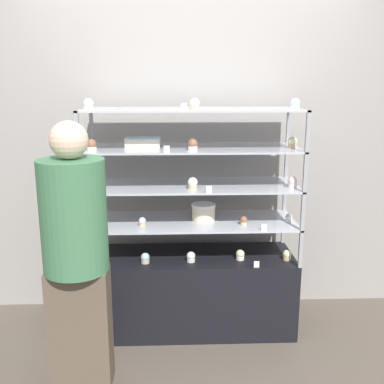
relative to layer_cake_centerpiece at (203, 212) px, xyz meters
name	(u,v)px	position (x,y,z in m)	size (l,w,h in m)	color
ground_plane	(192,325)	(-0.08, -0.01, -0.87)	(20.00, 20.00, 0.00)	brown
back_wall	(190,143)	(-0.08, 0.39, 0.43)	(8.00, 0.05, 2.60)	gray
display_base	(192,291)	(-0.08, -0.01, -0.59)	(1.44, 0.51, 0.55)	black
display_riser_lower	(192,222)	(-0.08, -0.01, -0.07)	(1.44, 0.51, 0.26)	#99999E
display_riser_middle	(192,187)	(-0.08, -0.01, 0.18)	(1.44, 0.51, 0.26)	#99999E
display_riser_upper	(192,149)	(-0.08, -0.01, 0.44)	(1.44, 0.51, 0.26)	#99999E
display_riser_top	(192,111)	(-0.08, -0.01, 0.70)	(1.44, 0.51, 0.26)	#99999E
layer_cake_centerpiece	(203,212)	(0.00, 0.00, 0.00)	(0.17, 0.17, 0.12)	beige
sheet_cake_frosted	(143,142)	(-0.41, 0.02, 0.49)	(0.24, 0.14, 0.06)	beige
cupcake_0	(95,259)	(-0.74, -0.15, -0.28)	(0.06, 0.06, 0.07)	beige
cupcake_1	(145,258)	(-0.40, -0.14, -0.28)	(0.06, 0.06, 0.07)	#CCB28C
cupcake_2	(191,257)	(-0.09, -0.13, -0.28)	(0.06, 0.06, 0.07)	beige
cupcake_3	(240,255)	(0.25, -0.11, -0.28)	(0.06, 0.06, 0.07)	white
cupcake_4	(287,255)	(0.57, -0.12, -0.28)	(0.06, 0.06, 0.07)	#CCB28C
price_tag_0	(257,264)	(0.34, -0.25, -0.29)	(0.04, 0.00, 0.04)	white
cupcake_5	(93,219)	(-0.76, -0.05, -0.03)	(0.05, 0.05, 0.06)	white
cupcake_6	(142,222)	(-0.42, -0.12, -0.03)	(0.05, 0.05, 0.06)	#CCB28C
cupcake_7	(244,221)	(0.26, -0.12, -0.03)	(0.05, 0.05, 0.06)	#CCB28C
cupcake_8	(289,218)	(0.58, -0.08, -0.03)	(0.05, 0.05, 0.06)	white
price_tag_1	(264,227)	(0.38, -0.25, -0.04)	(0.04, 0.00, 0.04)	white
cupcake_9	(92,184)	(-0.74, -0.12, 0.23)	(0.06, 0.06, 0.08)	#CCB28C
cupcake_10	(193,183)	(-0.08, -0.14, 0.23)	(0.06, 0.06, 0.08)	#CCB28C
cupcake_11	(293,182)	(0.58, -0.13, 0.23)	(0.06, 0.06, 0.08)	white
price_tag_2	(209,189)	(0.02, -0.25, 0.22)	(0.04, 0.00, 0.04)	white
cupcake_12	(92,145)	(-0.72, -0.14, 0.49)	(0.06, 0.06, 0.07)	beige
cupcake_13	(193,145)	(-0.08, -0.14, 0.49)	(0.06, 0.06, 0.07)	white
cupcake_14	(292,143)	(0.58, -0.07, 0.49)	(0.06, 0.06, 0.07)	#CCB28C
price_tag_3	(167,149)	(-0.25, -0.25, 0.48)	(0.04, 0.00, 0.04)	white
cupcake_15	(88,104)	(-0.73, -0.13, 0.74)	(0.06, 0.06, 0.07)	white
cupcake_16	(195,104)	(-0.07, -0.10, 0.74)	(0.06, 0.06, 0.07)	#CCB28C
cupcake_17	(295,104)	(0.57, -0.14, 0.74)	(0.06, 0.06, 0.07)	white
price_tag_4	(184,107)	(-0.14, -0.25, 0.73)	(0.04, 0.00, 0.04)	white
customer_figure	(76,251)	(-0.75, -0.63, -0.04)	(0.36, 0.36, 1.55)	brown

